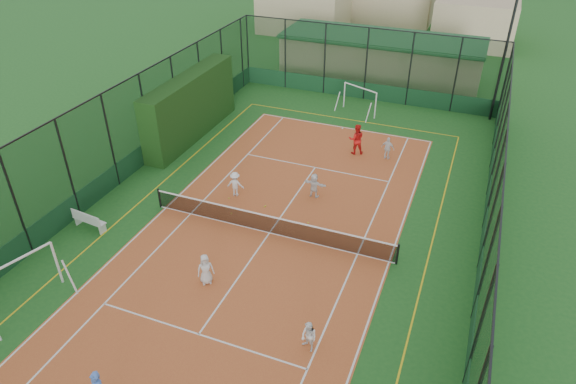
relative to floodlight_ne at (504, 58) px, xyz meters
name	(u,v)px	position (x,y,z in m)	size (l,w,h in m)	color
ground	(269,233)	(-8.60, -16.60, -4.12)	(300.00, 300.00, 0.00)	#1D5620
court_slab	(269,233)	(-8.60, -16.60, -4.12)	(11.17, 23.97, 0.01)	#AB4726
tennis_net	(269,224)	(-8.60, -16.60, -3.59)	(11.67, 0.12, 1.06)	black
perimeter_fence	(268,187)	(-8.60, -16.60, -1.62)	(18.12, 34.12, 5.00)	black
floodlight_ne	(504,58)	(0.00, 0.00, 0.00)	(0.60, 0.26, 8.25)	black
clubhouse	(381,56)	(-8.60, 5.40, -2.55)	(15.20, 7.20, 3.15)	tan
hedge_left	(191,106)	(-16.90, -9.12, -2.23)	(1.30, 8.65, 3.78)	black
white_bench	(89,219)	(-16.40, -19.25, -3.64)	(1.72, 0.47, 0.97)	white
futsal_goal_near	(20,283)	(-15.52, -24.03, -3.12)	(0.90, 3.10, 2.00)	white
futsal_goal_far	(360,100)	(-8.29, -2.08, -3.24)	(2.73, 0.79, 1.76)	white
child_near_left	(205,269)	(-9.66, -20.50, -3.44)	(0.66, 0.43, 1.36)	silver
child_near_right	(309,337)	(-4.74, -22.18, -3.50)	(0.60, 0.47, 1.23)	white
child_far_left	(235,184)	(-11.42, -14.33, -3.45)	(0.86, 0.49, 1.33)	white
child_far_right	(388,148)	(-5.15, -7.74, -3.45)	(0.77, 0.32, 1.32)	white
child_far_back	(314,185)	(-7.72, -12.97, -3.47)	(1.20, 0.38, 1.29)	white
coach	(356,139)	(-6.98, -7.77, -3.22)	(0.87, 0.68, 1.80)	red
tennis_balls	(259,209)	(-9.80, -15.08, -4.08)	(4.45, 1.22, 0.07)	#CCE033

